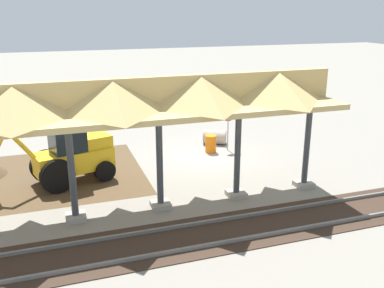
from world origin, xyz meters
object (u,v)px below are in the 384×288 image
at_px(stop_sign, 228,119).
at_px(backhoe, 70,154).
at_px(concrete_pipe, 215,137).
at_px(traffic_barrel, 211,144).

height_order(stop_sign, backhoe, backhoe).
bearing_deg(stop_sign, concrete_pipe, -77.36).
relative_size(backhoe, traffic_barrel, 5.87).
bearing_deg(traffic_barrel, concrete_pipe, -119.42).
distance_m(backhoe, concrete_pipe, 8.43).
bearing_deg(backhoe, concrete_pipe, -158.07).
height_order(concrete_pipe, traffic_barrel, traffic_barrel).
height_order(backhoe, concrete_pipe, backhoe).
height_order(backhoe, traffic_barrel, backhoe).
relative_size(concrete_pipe, traffic_barrel, 1.60).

